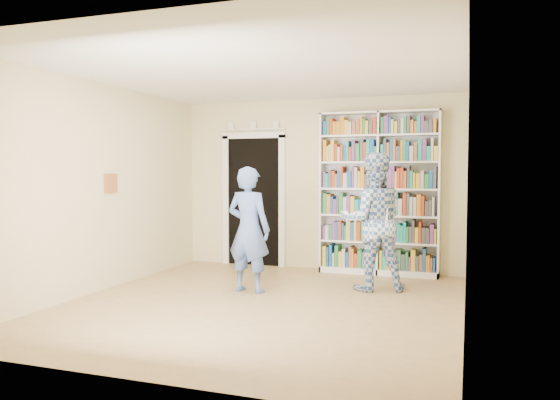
% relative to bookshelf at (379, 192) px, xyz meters
% --- Properties ---
extents(floor, '(5.00, 5.00, 0.00)m').
position_rel_bookshelf_xyz_m(floor, '(-0.99, -2.34, -1.24)').
color(floor, '#99744A').
rests_on(floor, ground).
extents(ceiling, '(5.00, 5.00, 0.00)m').
position_rel_bookshelf_xyz_m(ceiling, '(-0.99, -2.34, 1.46)').
color(ceiling, white).
rests_on(ceiling, wall_back).
extents(wall_back, '(4.50, 0.00, 4.50)m').
position_rel_bookshelf_xyz_m(wall_back, '(-0.99, 0.16, 0.11)').
color(wall_back, beige).
rests_on(wall_back, floor).
extents(wall_left, '(0.00, 5.00, 5.00)m').
position_rel_bookshelf_xyz_m(wall_left, '(-3.24, -2.34, 0.11)').
color(wall_left, beige).
rests_on(wall_left, floor).
extents(wall_right, '(0.00, 5.00, 5.00)m').
position_rel_bookshelf_xyz_m(wall_right, '(1.26, -2.34, 0.11)').
color(wall_right, beige).
rests_on(wall_right, floor).
extents(bookshelf, '(1.78, 0.33, 2.45)m').
position_rel_bookshelf_xyz_m(bookshelf, '(0.00, 0.00, 0.00)').
color(bookshelf, white).
rests_on(bookshelf, floor).
extents(doorway, '(1.10, 0.08, 2.43)m').
position_rel_bookshelf_xyz_m(doorway, '(-2.09, 0.13, -0.06)').
color(doorway, black).
rests_on(doorway, floor).
extents(wall_art, '(0.03, 0.25, 0.25)m').
position_rel_bookshelf_xyz_m(wall_art, '(-3.22, -2.14, 0.16)').
color(wall_art, brown).
rests_on(wall_art, wall_left).
extents(man_blue, '(0.64, 0.46, 1.62)m').
position_rel_bookshelf_xyz_m(man_blue, '(-1.38, -1.80, -0.43)').
color(man_blue, '#506DB2').
rests_on(man_blue, floor).
extents(man_plaid, '(1.06, 0.95, 1.80)m').
position_rel_bookshelf_xyz_m(man_plaid, '(0.10, -1.14, -0.34)').
color(man_plaid, '#345BA0').
rests_on(man_plaid, floor).
extents(paper_sheet, '(0.20, 0.01, 0.28)m').
position_rel_bookshelf_xyz_m(paper_sheet, '(0.22, -1.31, -0.29)').
color(paper_sheet, white).
rests_on(paper_sheet, man_plaid).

